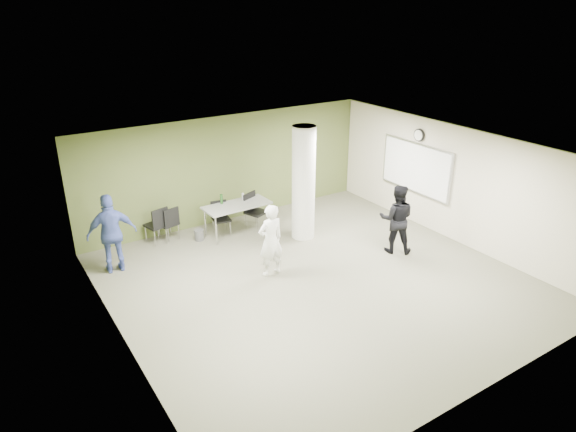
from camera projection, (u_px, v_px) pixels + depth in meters
floor at (317, 281)px, 10.79m from camera, size 8.00×8.00×0.00m
ceiling at (321, 153)px, 9.69m from camera, size 8.00×8.00×0.00m
wall_back at (228, 169)px, 13.33m from camera, size 8.00×2.80×0.02m
wall_left at (118, 274)px, 8.24m from camera, size 0.02×8.00×2.80m
wall_right_cream at (454, 184)px, 12.23m from camera, size 0.02×8.00×2.80m
column at (304, 183)px, 12.28m from camera, size 0.56×0.56×2.80m
whiteboard at (416, 168)px, 13.08m from camera, size 0.05×2.30×1.30m
wall_clock at (419, 135)px, 12.75m from camera, size 0.06×0.32×0.32m
folding_table at (237, 206)px, 12.70m from camera, size 1.68×0.78×1.04m
wastebasket at (199, 235)px, 12.58m from camera, size 0.24×0.24×0.27m
chair_back_left at (158, 223)px, 12.26m from camera, size 0.56×0.56×0.93m
chair_back_right at (169, 221)px, 12.42m from camera, size 0.53×0.53×0.87m
chair_table_left at (220, 215)px, 12.82m from camera, size 0.48×0.48×0.84m
chair_table_right at (253, 208)px, 13.09m from camera, size 0.61×0.61×0.94m
woman_white at (271, 240)px, 10.76m from camera, size 0.60×0.41×1.60m
man_black at (396, 219)px, 11.77m from camera, size 1.01×1.00×1.64m
man_blue at (112, 234)px, 10.89m from camera, size 1.08×0.56×1.77m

